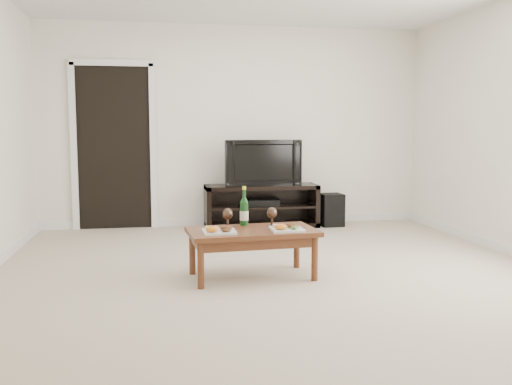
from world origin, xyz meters
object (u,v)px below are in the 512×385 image
object	(u,v)px
media_console	(261,206)
television	(261,162)
coffee_table	(252,253)
subwoofer	(331,210)

from	to	relation	value
media_console	television	world-z (taller)	television
coffee_table	subwoofer	bearing A→B (deg)	58.60
subwoofer	coffee_table	xyz separation A→B (m)	(-1.45, -2.38, -0.00)
television	coffee_table	bearing A→B (deg)	-109.45
media_console	television	bearing A→B (deg)	0.00
media_console	coffee_table	bearing A→B (deg)	-102.30
television	subwoofer	world-z (taller)	television
coffee_table	media_console	bearing A→B (deg)	77.70
television	subwoofer	xyz separation A→B (m)	(0.92, -0.07, -0.63)
television	subwoofer	bearing A→B (deg)	-11.78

